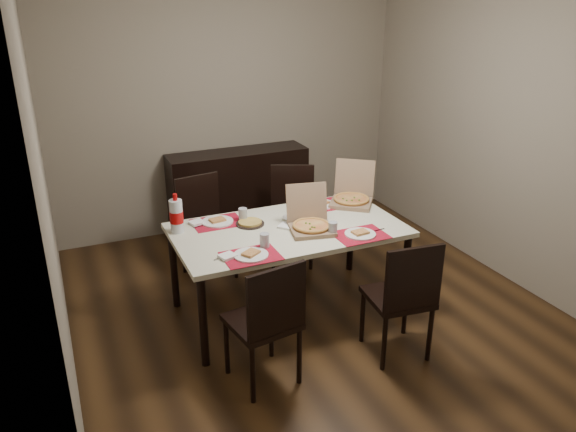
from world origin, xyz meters
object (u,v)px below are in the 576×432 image
object	(u,v)px
dip_bowl	(290,219)
sideboard	(239,191)
dining_table	(288,235)
soda_bottle	(176,216)
pizza_box_center	(310,223)
chair_far_right	(292,210)
chair_far_left	(204,222)
chair_near_right	(403,295)
chair_near_left	(267,319)

from	to	relation	value
dip_bowl	sideboard	bearing A→B (deg)	85.85
dining_table	soda_bottle	world-z (taller)	soda_bottle
pizza_box_center	chair_far_right	bearing A→B (deg)	73.55
pizza_box_center	sideboard	bearing A→B (deg)	88.48
dining_table	chair_far_left	distance (m)	1.05
chair_near_right	dip_bowl	xyz separation A→B (m)	(-0.41, 1.04, 0.25)
dip_bowl	chair_near_left	bearing A→B (deg)	-121.57
dip_bowl	chair_far_right	bearing A→B (deg)	64.39
soda_bottle	chair_far_left	bearing A→B (deg)	59.77
dining_table	chair_far_right	bearing A→B (deg)	63.75
chair_near_left	soda_bottle	world-z (taller)	soda_bottle
chair_near_left	chair_near_right	xyz separation A→B (m)	(0.99, -0.10, 0.00)
chair_near_left	sideboard	bearing A→B (deg)	74.85
dining_table	chair_near_right	bearing A→B (deg)	-62.06
sideboard	chair_far_left	size ratio (longest dim) A/B	1.61
chair_near_left	soda_bottle	size ratio (longest dim) A/B	2.96
chair_far_left	pizza_box_center	bearing A→B (deg)	-61.11
dining_table	pizza_box_center	size ratio (longest dim) A/B	4.23
chair_far_left	dip_bowl	xyz separation A→B (m)	(0.51, -0.80, 0.25)
chair_near_left	chair_far_right	bearing A→B (deg)	61.00
chair_far_left	pizza_box_center	size ratio (longest dim) A/B	2.19
sideboard	chair_near_left	xyz separation A→B (m)	(-0.70, -2.59, 0.06)
chair_far_right	dip_bowl	distance (m)	0.88
pizza_box_center	dining_table	bearing A→B (deg)	144.73
chair_near_right	pizza_box_center	size ratio (longest dim) A/B	2.19
pizza_box_center	soda_bottle	xyz separation A→B (m)	(-0.97, 0.37, 0.08)
chair_near_right	soda_bottle	world-z (taller)	soda_bottle
chair_near_left	chair_far_left	distance (m)	1.75
sideboard	pizza_box_center	bearing A→B (deg)	-91.52
chair_near_right	soda_bottle	size ratio (longest dim) A/B	2.96
chair_near_right	chair_far_right	world-z (taller)	same
dining_table	chair_near_right	distance (m)	1.04
pizza_box_center	soda_bottle	size ratio (longest dim) A/B	1.35
chair_near_left	chair_far_right	size ratio (longest dim) A/B	1.00
chair_near_left	dip_bowl	distance (m)	1.14
chair_near_left	chair_far_left	xyz separation A→B (m)	(0.08, 1.75, 0.00)
dining_table	soda_bottle	bearing A→B (deg)	161.74
pizza_box_center	dip_bowl	distance (m)	0.25
dining_table	dip_bowl	xyz separation A→B (m)	(0.08, 0.13, 0.08)
dining_table	pizza_box_center	bearing A→B (deg)	-35.27
chair_far_right	pizza_box_center	xyz separation A→B (m)	(-0.29, -1.00, 0.29)
dip_bowl	soda_bottle	size ratio (longest dim) A/B	0.38
chair_far_right	pizza_box_center	size ratio (longest dim) A/B	2.19
sideboard	chair_far_right	bearing A→B (deg)	-74.54
chair_near_right	soda_bottle	distance (m)	1.80
chair_far_left	pizza_box_center	distance (m)	1.23
dining_table	dip_bowl	distance (m)	0.18
sideboard	dining_table	size ratio (longest dim) A/B	0.83
chair_near_left	pizza_box_center	size ratio (longest dim) A/B	2.19
sideboard	dining_table	distance (m)	1.80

